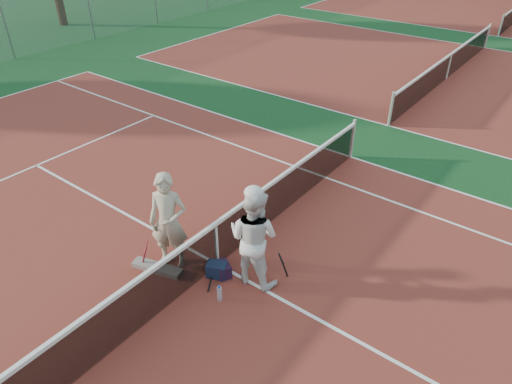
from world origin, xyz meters
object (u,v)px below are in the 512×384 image
player_a (169,221)px  racket_red (147,254)px  racket_spare (213,273)px  sports_bag_navy (217,270)px  player_b (254,237)px  sports_bag_purple (223,269)px  racket_black_held (281,266)px  net_main (217,244)px  water_bottle (220,294)px

player_a → racket_red: (-0.30, -0.37, -0.70)m
racket_spare → sports_bag_navy: bearing=-104.5°
player_a → player_b: 1.63m
player_b → sports_bag_purple: 1.02m
player_a → sports_bag_purple: bearing=-11.8°
racket_spare → sports_bag_purple: bearing=-86.9°
racket_red → racket_black_held: 2.55m
net_main → racket_spare: 0.55m
racket_black_held → sports_bag_navy: 1.20m
player_b → sports_bag_navy: size_ratio=5.29×
sports_bag_navy → sports_bag_purple: bearing=47.9°
racket_red → racket_black_held: racket_red is taller
racket_red → sports_bag_purple: bearing=-15.2°
racket_red → water_bottle: 1.69m
net_main → player_a: size_ratio=5.56×
net_main → racket_spare: bearing=-67.6°
racket_red → sports_bag_purple: 1.48m
racket_red → racket_spare: size_ratio=0.97×
player_a → player_b: (1.52, 0.59, -0.01)m
racket_black_held → racket_red: bearing=-23.1°
player_b → racket_black_held: 0.85m
net_main → racket_red: (-1.04, -0.83, -0.22)m
sports_bag_purple → racket_red: bearing=-152.5°
racket_spare → sports_bag_purple: (0.17, 0.11, 0.09)m
sports_bag_purple → water_bottle: water_bottle is taller
water_bottle → racket_black_held: bearing=64.5°
player_b → sports_bag_navy: 1.08m
player_b → racket_black_held: size_ratio=3.36×
net_main → racket_spare: (0.11, -0.26, -0.47)m
net_main → water_bottle: 1.00m
racket_black_held → sports_bag_purple: 1.09m
racket_red → racket_spare: racket_red is taller
player_b → racket_black_held: bearing=-148.9°
racket_red → sports_bag_purple: (1.31, 0.68, -0.16)m
player_b → racket_black_held: (0.39, 0.31, -0.69)m
sports_bag_purple → water_bottle: (0.37, -0.52, 0.01)m
net_main → player_b: player_b is taller
racket_black_held → racket_spare: (-1.07, -0.70, -0.25)m
sports_bag_purple → racket_black_held: bearing=33.2°
sports_bag_navy → water_bottle: 0.63m
player_a → racket_red: bearing=-158.3°
sports_bag_purple → player_a: bearing=-162.7°
racket_black_held → sports_bag_purple: (-0.90, -0.59, -0.16)m
net_main → racket_spare: size_ratio=18.29×
racket_black_held → racket_spare: size_ratio=0.97×
net_main → racket_red: size_ratio=18.82×
player_a → racket_spare: (0.84, 0.20, -0.95)m
player_b → racket_spare: player_b is taller
racket_red → sports_bag_navy: (1.23, 0.59, -0.15)m
player_a → water_bottle: player_a is taller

